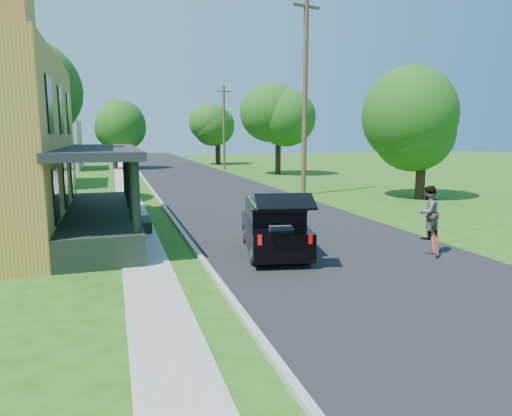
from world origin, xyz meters
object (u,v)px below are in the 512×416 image
object	(u,v)px
black_suv	(274,227)
skateboarder	(428,212)
tree_right_near	(423,117)
utility_pole_near	(305,95)

from	to	relation	value
black_suv	skateboarder	size ratio (longest dim) A/B	2.88
tree_right_near	utility_pole_near	xyz separation A→B (m)	(-5.42, 3.65, 1.36)
black_suv	skateboarder	world-z (taller)	skateboarder
tree_right_near	utility_pole_near	world-z (taller)	utility_pole_near
skateboarder	utility_pole_near	size ratio (longest dim) A/B	0.14
black_suv	tree_right_near	xyz separation A→B (m)	(11.67, 8.62, 3.71)
utility_pole_near	tree_right_near	bearing A→B (deg)	-46.59
skateboarder	tree_right_near	bearing A→B (deg)	-141.19
black_suv	utility_pole_near	world-z (taller)	utility_pole_near
tree_right_near	skateboarder	bearing A→B (deg)	-125.89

